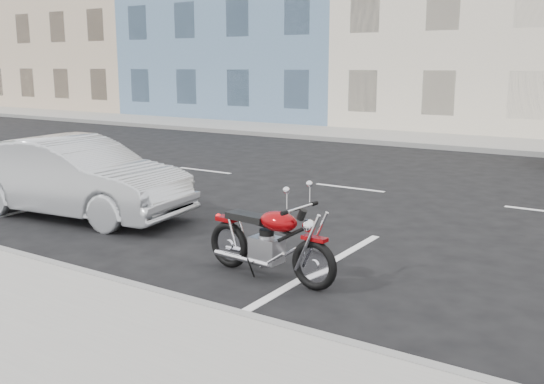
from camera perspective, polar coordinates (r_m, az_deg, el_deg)
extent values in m
plane|color=black|center=(12.40, 15.65, -0.63)|extent=(120.00, 120.00, 0.00)
cube|color=gray|center=(22.17, 10.18, 5.16)|extent=(80.00, 3.40, 0.15)
cube|color=gray|center=(20.62, 8.32, 4.75)|extent=(80.00, 0.12, 0.16)
cube|color=tan|center=(40.79, -14.12, 16.31)|extent=(12.00, 12.00, 12.00)
torus|color=black|center=(6.78, 8.84, -8.06)|extent=(0.62, 0.15, 0.61)
torus|color=black|center=(7.47, -0.11, -6.01)|extent=(0.62, 0.15, 0.61)
cube|color=#7C0407|center=(6.68, 8.93, -5.47)|extent=(0.32, 0.15, 0.05)
cube|color=#7C0407|center=(7.40, -0.34, -3.46)|extent=(0.29, 0.17, 0.05)
cube|color=gray|center=(7.11, 3.87, -6.52)|extent=(0.41, 0.31, 0.31)
ellipsoid|color=#7C0407|center=(6.90, 5.17, -3.77)|extent=(0.54, 0.36, 0.25)
cube|color=black|center=(7.17, 1.91, -3.28)|extent=(0.59, 0.29, 0.08)
cylinder|color=silver|center=(6.69, 7.44, -2.46)|extent=(0.09, 0.64, 0.03)
sphere|color=silver|center=(6.68, 8.35, -4.23)|extent=(0.16, 0.16, 0.16)
cylinder|color=silver|center=(7.22, 1.27, -7.43)|extent=(0.87, 0.15, 0.07)
cylinder|color=silver|center=(7.42, 2.47, -6.91)|extent=(0.87, 0.15, 0.07)
cylinder|color=silver|center=(6.71, 8.57, -5.78)|extent=(0.36, 0.07, 0.73)
cylinder|color=black|center=(6.96, 5.26, -5.62)|extent=(0.74, 0.11, 0.45)
imported|color=#ABAFB3|center=(11.00, -18.02, 1.33)|extent=(4.32, 1.96, 1.38)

